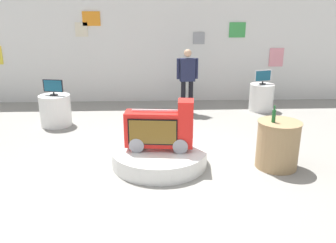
{
  "coord_description": "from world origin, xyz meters",
  "views": [
    {
      "loc": [
        -0.23,
        -5.19,
        2.5
      ],
      "look_at": [
        0.01,
        0.45,
        0.71
      ],
      "focal_mm": 36.07,
      "sensor_mm": 36.0,
      "label": 1
    }
  ],
  "objects_px": {
    "display_pedestal_center_rear": "(261,97)",
    "bottle_on_side_table": "(274,116)",
    "tv_on_center_rear": "(263,76)",
    "side_table_round": "(278,144)",
    "display_pedestal_left_rear": "(55,110)",
    "tv_on_left_rear": "(53,87)",
    "main_display_pedestal": "(159,157)",
    "shopper_browsing_near_truck": "(187,76)",
    "novelty_firetruck_tv": "(160,130)"
  },
  "relations": [
    {
      "from": "main_display_pedestal",
      "to": "display_pedestal_center_rear",
      "type": "bearing_deg",
      "value": 50.0
    },
    {
      "from": "novelty_firetruck_tv",
      "to": "display_pedestal_left_rear",
      "type": "xyz_separation_m",
      "value": [
        -2.41,
        2.3,
        -0.27
      ]
    },
    {
      "from": "display_pedestal_center_rear",
      "to": "side_table_round",
      "type": "xyz_separation_m",
      "value": [
        -0.83,
        -3.57,
        0.05
      ]
    },
    {
      "from": "tv_on_left_rear",
      "to": "tv_on_center_rear",
      "type": "bearing_deg",
      "value": 11.75
    },
    {
      "from": "display_pedestal_left_rear",
      "to": "shopper_browsing_near_truck",
      "type": "bearing_deg",
      "value": 16.08
    },
    {
      "from": "novelty_firetruck_tv",
      "to": "tv_on_center_rear",
      "type": "bearing_deg",
      "value": 50.26
    },
    {
      "from": "side_table_round",
      "to": "novelty_firetruck_tv",
      "type": "bearing_deg",
      "value": 174.62
    },
    {
      "from": "display_pedestal_center_rear",
      "to": "bottle_on_side_table",
      "type": "bearing_deg",
      "value": -104.89
    },
    {
      "from": "tv_on_center_rear",
      "to": "display_pedestal_left_rear",
      "type": "bearing_deg",
      "value": -168.29
    },
    {
      "from": "tv_on_left_rear",
      "to": "tv_on_center_rear",
      "type": "xyz_separation_m",
      "value": [
        5.22,
        1.09,
        0.01
      ]
    },
    {
      "from": "shopper_browsing_near_truck",
      "to": "display_pedestal_center_rear",
      "type": "bearing_deg",
      "value": 4.74
    },
    {
      "from": "novelty_firetruck_tv",
      "to": "tv_on_center_rear",
      "type": "relative_size",
      "value": 2.46
    },
    {
      "from": "main_display_pedestal",
      "to": "side_table_round",
      "type": "bearing_deg",
      "value": -5.58
    },
    {
      "from": "display_pedestal_center_rear",
      "to": "tv_on_center_rear",
      "type": "height_order",
      "value": "tv_on_center_rear"
    },
    {
      "from": "display_pedestal_left_rear",
      "to": "display_pedestal_center_rear",
      "type": "distance_m",
      "value": 5.34
    },
    {
      "from": "display_pedestal_center_rear",
      "to": "bottle_on_side_table",
      "type": "distance_m",
      "value": 3.76
    },
    {
      "from": "main_display_pedestal",
      "to": "display_pedestal_left_rear",
      "type": "relative_size",
      "value": 2.27
    },
    {
      "from": "display_pedestal_center_rear",
      "to": "main_display_pedestal",
      "type": "bearing_deg",
      "value": -130.0
    },
    {
      "from": "novelty_firetruck_tv",
      "to": "shopper_browsing_near_truck",
      "type": "distance_m",
      "value": 3.32
    },
    {
      "from": "display_pedestal_center_rear",
      "to": "tv_on_center_rear",
      "type": "xyz_separation_m",
      "value": [
        -0.0,
        -0.0,
        0.57
      ]
    },
    {
      "from": "display_pedestal_center_rear",
      "to": "shopper_browsing_near_truck",
      "type": "height_order",
      "value": "shopper_browsing_near_truck"
    },
    {
      "from": "main_display_pedestal",
      "to": "shopper_browsing_near_truck",
      "type": "height_order",
      "value": "shopper_browsing_near_truck"
    },
    {
      "from": "display_pedestal_center_rear",
      "to": "side_table_round",
      "type": "bearing_deg",
      "value": -103.12
    },
    {
      "from": "novelty_firetruck_tv",
      "to": "bottle_on_side_table",
      "type": "distance_m",
      "value": 1.89
    },
    {
      "from": "display_pedestal_center_rear",
      "to": "tv_on_center_rear",
      "type": "bearing_deg",
      "value": -106.37
    },
    {
      "from": "novelty_firetruck_tv",
      "to": "shopper_browsing_near_truck",
      "type": "xyz_separation_m",
      "value": [
        0.77,
        3.21,
        0.35
      ]
    },
    {
      "from": "display_pedestal_left_rear",
      "to": "tv_on_center_rear",
      "type": "relative_size",
      "value": 1.52
    },
    {
      "from": "tv_on_left_rear",
      "to": "bottle_on_side_table",
      "type": "relative_size",
      "value": 1.65
    },
    {
      "from": "novelty_firetruck_tv",
      "to": "bottle_on_side_table",
      "type": "relative_size",
      "value": 4.14
    },
    {
      "from": "main_display_pedestal",
      "to": "tv_on_left_rear",
      "type": "distance_m",
      "value": 3.4
    },
    {
      "from": "main_display_pedestal",
      "to": "shopper_browsing_near_truck",
      "type": "xyz_separation_m",
      "value": [
        0.79,
        3.21,
        0.84
      ]
    },
    {
      "from": "tv_on_center_rear",
      "to": "side_table_round",
      "type": "xyz_separation_m",
      "value": [
        -0.83,
        -3.57,
        -0.52
      ]
    },
    {
      "from": "side_table_round",
      "to": "tv_on_center_rear",
      "type": "bearing_deg",
      "value": 76.89
    },
    {
      "from": "main_display_pedestal",
      "to": "shopper_browsing_near_truck",
      "type": "distance_m",
      "value": 3.41
    },
    {
      "from": "bottle_on_side_table",
      "to": "tv_on_center_rear",
      "type": "bearing_deg",
      "value": 75.11
    },
    {
      "from": "tv_on_center_rear",
      "to": "side_table_round",
      "type": "distance_m",
      "value": 3.7
    },
    {
      "from": "main_display_pedestal",
      "to": "tv_on_center_rear",
      "type": "xyz_separation_m",
      "value": [
        2.83,
        3.37,
        0.79
      ]
    },
    {
      "from": "tv_on_left_rear",
      "to": "shopper_browsing_near_truck",
      "type": "bearing_deg",
      "value": 16.15
    },
    {
      "from": "tv_on_center_rear",
      "to": "bottle_on_side_table",
      "type": "xyz_separation_m",
      "value": [
        -0.95,
        -3.59,
        -0.0
      ]
    },
    {
      "from": "tv_on_center_rear",
      "to": "side_table_round",
      "type": "relative_size",
      "value": 0.59
    },
    {
      "from": "display_pedestal_left_rear",
      "to": "side_table_round",
      "type": "distance_m",
      "value": 5.05
    },
    {
      "from": "main_display_pedestal",
      "to": "shopper_browsing_near_truck",
      "type": "bearing_deg",
      "value": 76.2
    },
    {
      "from": "display_pedestal_center_rear",
      "to": "tv_on_center_rear",
      "type": "relative_size",
      "value": 1.52
    },
    {
      "from": "main_display_pedestal",
      "to": "bottle_on_side_table",
      "type": "height_order",
      "value": "bottle_on_side_table"
    },
    {
      "from": "bottle_on_side_table",
      "to": "display_pedestal_center_rear",
      "type": "bearing_deg",
      "value": 75.11
    },
    {
      "from": "main_display_pedestal",
      "to": "display_pedestal_left_rear",
      "type": "bearing_deg",
      "value": 136.27
    },
    {
      "from": "display_pedestal_center_rear",
      "to": "shopper_browsing_near_truck",
      "type": "xyz_separation_m",
      "value": [
        -2.04,
        -0.17,
        0.62
      ]
    },
    {
      "from": "display_pedestal_left_rear",
      "to": "bottle_on_side_table",
      "type": "distance_m",
      "value": 4.98
    },
    {
      "from": "main_display_pedestal",
      "to": "side_table_round",
      "type": "distance_m",
      "value": 2.03
    },
    {
      "from": "tv_on_left_rear",
      "to": "display_pedestal_center_rear",
      "type": "height_order",
      "value": "tv_on_left_rear"
    }
  ]
}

